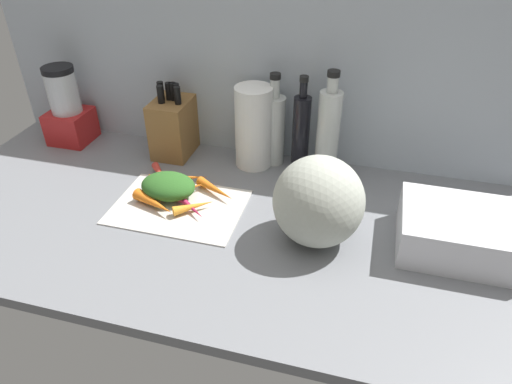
{
  "coord_description": "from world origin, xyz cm",
  "views": [
    {
      "loc": [
        35.57,
        -93.29,
        76.2
      ],
      "look_at": [
        10.44,
        -0.73,
        10.47
      ],
      "focal_mm": 32.52,
      "sensor_mm": 36.0,
      "label": 1
    }
  ],
  "objects_px": {
    "carrot_1": "(193,207)",
    "carrot_3": "(161,175)",
    "winter_squash": "(318,202)",
    "knife_block": "(173,126)",
    "carrot_6": "(154,203)",
    "bottle_2": "(328,134)",
    "cutting_board": "(179,206)",
    "carrot_2": "(216,190)",
    "bottle_0": "(274,128)",
    "paper_towel_roll": "(254,127)",
    "dish_rack": "(461,233)",
    "bottle_1": "(301,132)",
    "carrot_5": "(179,178)",
    "carrot_4": "(190,207)",
    "blender_appliance": "(67,110)",
    "carrot_0": "(180,190)"
  },
  "relations": [
    {
      "from": "carrot_2",
      "to": "bottle_0",
      "type": "xyz_separation_m",
      "value": [
        0.11,
        0.23,
        0.1
      ]
    },
    {
      "from": "carrot_0",
      "to": "winter_squash",
      "type": "relative_size",
      "value": 0.67
    },
    {
      "from": "paper_towel_roll",
      "to": "bottle_0",
      "type": "distance_m",
      "value": 0.07
    },
    {
      "from": "carrot_6",
      "to": "paper_towel_roll",
      "type": "relative_size",
      "value": 0.55
    },
    {
      "from": "paper_towel_roll",
      "to": "bottle_2",
      "type": "height_order",
      "value": "bottle_2"
    },
    {
      "from": "carrot_1",
      "to": "carrot_3",
      "type": "xyz_separation_m",
      "value": [
        -0.15,
        0.13,
        -0.0
      ]
    },
    {
      "from": "carrot_0",
      "to": "dish_rack",
      "type": "relative_size",
      "value": 0.53
    },
    {
      "from": "carrot_3",
      "to": "bottle_0",
      "type": "xyz_separation_m",
      "value": [
        0.3,
        0.2,
        0.1
      ]
    },
    {
      "from": "winter_squash",
      "to": "carrot_4",
      "type": "bearing_deg",
      "value": 176.95
    },
    {
      "from": "carrot_4",
      "to": "paper_towel_roll",
      "type": "relative_size",
      "value": 0.5
    },
    {
      "from": "carrot_6",
      "to": "carrot_0",
      "type": "bearing_deg",
      "value": 61.8
    },
    {
      "from": "carrot_2",
      "to": "bottle_0",
      "type": "height_order",
      "value": "bottle_0"
    },
    {
      "from": "blender_appliance",
      "to": "bottle_1",
      "type": "xyz_separation_m",
      "value": [
        0.79,
        0.02,
        0.01
      ]
    },
    {
      "from": "knife_block",
      "to": "bottle_2",
      "type": "relative_size",
      "value": 0.72
    },
    {
      "from": "carrot_1",
      "to": "carrot_2",
      "type": "relative_size",
      "value": 0.83
    },
    {
      "from": "carrot_3",
      "to": "bottle_0",
      "type": "distance_m",
      "value": 0.37
    },
    {
      "from": "carrot_3",
      "to": "carrot_5",
      "type": "relative_size",
      "value": 0.74
    },
    {
      "from": "carrot_4",
      "to": "blender_appliance",
      "type": "xyz_separation_m",
      "value": [
        -0.55,
        0.29,
        0.09
      ]
    },
    {
      "from": "winter_squash",
      "to": "paper_towel_roll",
      "type": "distance_m",
      "value": 0.4
    },
    {
      "from": "carrot_2",
      "to": "dish_rack",
      "type": "height_order",
      "value": "dish_rack"
    },
    {
      "from": "carrot_6",
      "to": "winter_squash",
      "type": "relative_size",
      "value": 0.62
    },
    {
      "from": "carrot_0",
      "to": "carrot_5",
      "type": "distance_m",
      "value": 0.06
    },
    {
      "from": "carrot_3",
      "to": "paper_towel_roll",
      "type": "xyz_separation_m",
      "value": [
        0.24,
        0.17,
        0.11
      ]
    },
    {
      "from": "cutting_board",
      "to": "carrot_2",
      "type": "relative_size",
      "value": 2.6
    },
    {
      "from": "knife_block",
      "to": "carrot_2",
      "type": "bearing_deg",
      "value": -44.26
    },
    {
      "from": "carrot_2",
      "to": "carrot_6",
      "type": "height_order",
      "value": "carrot_6"
    },
    {
      "from": "carrot_5",
      "to": "bottle_1",
      "type": "height_order",
      "value": "bottle_1"
    },
    {
      "from": "carrot_1",
      "to": "bottle_0",
      "type": "bearing_deg",
      "value": 66.12
    },
    {
      "from": "cutting_board",
      "to": "carrot_1",
      "type": "xyz_separation_m",
      "value": [
        0.05,
        -0.01,
        0.02
      ]
    },
    {
      "from": "bottle_1",
      "to": "dish_rack",
      "type": "relative_size",
      "value": 1.03
    },
    {
      "from": "carrot_3",
      "to": "dish_rack",
      "type": "bearing_deg",
      "value": -6.45
    },
    {
      "from": "winter_squash",
      "to": "knife_block",
      "type": "bearing_deg",
      "value": 148.37
    },
    {
      "from": "cutting_board",
      "to": "carrot_5",
      "type": "bearing_deg",
      "value": 111.43
    },
    {
      "from": "carrot_4",
      "to": "bottle_2",
      "type": "bearing_deg",
      "value": 41.02
    },
    {
      "from": "carrot_4",
      "to": "paper_towel_roll",
      "type": "height_order",
      "value": "paper_towel_roll"
    },
    {
      "from": "carrot_4",
      "to": "winter_squash",
      "type": "xyz_separation_m",
      "value": [
        0.35,
        -0.02,
        0.1
      ]
    },
    {
      "from": "knife_block",
      "to": "blender_appliance",
      "type": "bearing_deg",
      "value": -178.12
    },
    {
      "from": "carrot_2",
      "to": "carrot_0",
      "type": "bearing_deg",
      "value": -163.64
    },
    {
      "from": "cutting_board",
      "to": "knife_block",
      "type": "distance_m",
      "value": 0.33
    },
    {
      "from": "cutting_board",
      "to": "bottle_2",
      "type": "distance_m",
      "value": 0.47
    },
    {
      "from": "cutting_board",
      "to": "bottle_2",
      "type": "xyz_separation_m",
      "value": [
        0.37,
        0.27,
        0.14
      ]
    },
    {
      "from": "bottle_2",
      "to": "cutting_board",
      "type": "bearing_deg",
      "value": -143.59
    },
    {
      "from": "carrot_6",
      "to": "dish_rack",
      "type": "height_order",
      "value": "dish_rack"
    },
    {
      "from": "carrot_5",
      "to": "bottle_1",
      "type": "bearing_deg",
      "value": 29.44
    },
    {
      "from": "carrot_1",
      "to": "carrot_6",
      "type": "height_order",
      "value": "carrot_6"
    },
    {
      "from": "carrot_2",
      "to": "bottle_2",
      "type": "height_order",
      "value": "bottle_2"
    },
    {
      "from": "winter_squash",
      "to": "bottle_1",
      "type": "height_order",
      "value": "bottle_1"
    },
    {
      "from": "carrot_0",
      "to": "knife_block",
      "type": "height_order",
      "value": "knife_block"
    },
    {
      "from": "carrot_1",
      "to": "carrot_2",
      "type": "bearing_deg",
      "value": 71.0
    },
    {
      "from": "paper_towel_roll",
      "to": "bottle_2",
      "type": "relative_size",
      "value": 0.77
    }
  ]
}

